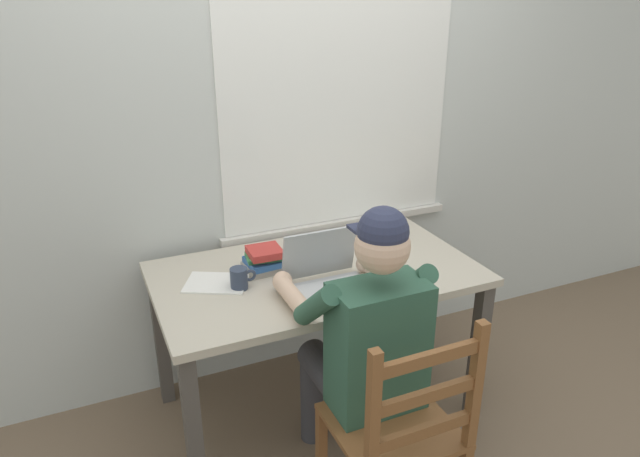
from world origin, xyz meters
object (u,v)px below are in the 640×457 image
(desk, at_px, (316,289))
(coffee_mug_dark, at_px, (240,278))
(seated_person, at_px, (364,337))
(wooden_chair, at_px, (400,433))
(book_stack_main, at_px, (265,260))
(coffee_mug_white, at_px, (385,232))
(laptop, at_px, (328,276))
(computer_mouse, at_px, (384,282))

(desk, relative_size, coffee_mug_dark, 12.77)
(seated_person, distance_m, wooden_chair, 0.36)
(book_stack_main, bearing_deg, desk, -24.60)
(coffee_mug_white, distance_m, coffee_mug_dark, 0.81)
(laptop, xyz_separation_m, computer_mouse, (0.22, -0.08, -0.04))
(computer_mouse, xyz_separation_m, coffee_mug_white, (0.24, 0.40, 0.03))
(coffee_mug_dark, height_order, book_stack_main, book_stack_main)
(computer_mouse, xyz_separation_m, book_stack_main, (-0.41, 0.34, 0.03))
(seated_person, relative_size, computer_mouse, 12.44)
(seated_person, xyz_separation_m, coffee_mug_white, (0.45, 0.64, 0.11))
(laptop, distance_m, computer_mouse, 0.24)
(laptop, relative_size, coffee_mug_white, 2.94)
(desk, xyz_separation_m, seated_person, (-0.01, -0.48, 0.03))
(wooden_chair, xyz_separation_m, coffee_mug_white, (0.45, 0.92, 0.33))
(wooden_chair, relative_size, book_stack_main, 5.06)
(book_stack_main, bearing_deg, wooden_chair, -77.34)
(laptop, bearing_deg, seated_person, -88.60)
(seated_person, height_order, wooden_chair, seated_person)
(wooden_chair, bearing_deg, coffee_mug_dark, 114.96)
(wooden_chair, xyz_separation_m, laptop, (-0.01, 0.59, 0.34))
(computer_mouse, height_order, coffee_mug_dark, coffee_mug_dark)
(laptop, bearing_deg, desk, 82.81)
(coffee_mug_dark, bearing_deg, coffee_mug_white, 12.86)
(seated_person, relative_size, book_stack_main, 6.70)
(laptop, height_order, coffee_mug_white, laptop)
(computer_mouse, relative_size, coffee_mug_white, 0.89)
(desk, distance_m, book_stack_main, 0.27)
(wooden_chair, bearing_deg, book_stack_main, 102.66)
(laptop, distance_m, book_stack_main, 0.32)
(coffee_mug_white, relative_size, book_stack_main, 0.60)
(seated_person, distance_m, book_stack_main, 0.61)
(desk, height_order, coffee_mug_dark, coffee_mug_dark)
(seated_person, xyz_separation_m, coffee_mug_dark, (-0.34, 0.45, 0.11))
(desk, relative_size, wooden_chair, 1.50)
(seated_person, relative_size, laptop, 3.77)
(desk, height_order, seated_person, seated_person)
(seated_person, height_order, coffee_mug_dark, seated_person)
(seated_person, relative_size, coffee_mug_white, 11.08)
(wooden_chair, bearing_deg, coffee_mug_white, 63.76)
(seated_person, relative_size, coffee_mug_dark, 11.26)
(coffee_mug_dark, bearing_deg, seated_person, -53.02)
(seated_person, bearing_deg, wooden_chair, -90.00)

